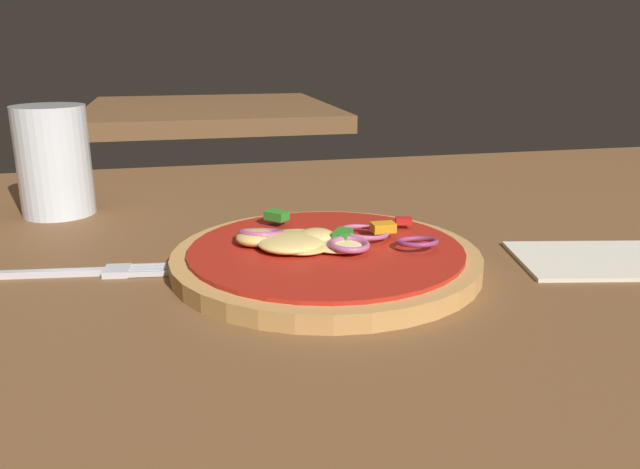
# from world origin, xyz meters

# --- Properties ---
(dining_table) EXTENTS (1.39, 0.91, 0.04)m
(dining_table) POSITION_xyz_m (0.00, 0.00, 0.02)
(dining_table) COLOR brown
(dining_table) RESTS_ON ground
(pizza) EXTENTS (0.23, 0.23, 0.03)m
(pizza) POSITION_xyz_m (0.03, 0.03, 0.05)
(pizza) COLOR tan
(pizza) RESTS_ON dining_table
(fork) EXTENTS (0.17, 0.03, 0.01)m
(fork) POSITION_xyz_m (-0.16, 0.05, 0.04)
(fork) COLOR silver
(fork) RESTS_ON dining_table
(beer_glass) EXTENTS (0.07, 0.07, 0.10)m
(beer_glass) POSITION_xyz_m (-0.19, 0.23, 0.09)
(beer_glass) COLOR silver
(beer_glass) RESTS_ON dining_table
(napkin) EXTENTS (0.13, 0.11, 0.00)m
(napkin) POSITION_xyz_m (0.23, -0.01, 0.04)
(napkin) COLOR silver
(napkin) RESTS_ON dining_table
(background_table) EXTENTS (0.61, 0.64, 0.04)m
(background_table) POSITION_xyz_m (0.02, 1.29, 0.02)
(background_table) COLOR brown
(background_table) RESTS_ON ground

